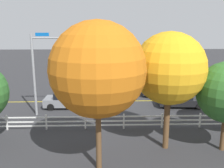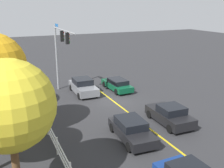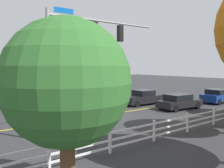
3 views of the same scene
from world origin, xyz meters
The scene contains 9 objects.
ground_plane centered at (0.00, 0.00, 0.00)m, with size 120.00×120.00×0.00m, color #2D2D30.
lane_center_stripe centered at (-4.00, 0.00, 0.00)m, with size 28.00×0.16×0.01m, color gold.
signal_assembly centered at (3.85, 3.85, 4.94)m, with size 7.27×0.38×7.02m.
car_1 centered at (2.90, -1.84, 0.62)m, with size 4.49×1.90×1.25m.
car_2 centered at (-6.43, -1.90, 0.70)m, with size 4.28×2.14×1.48m.
car_3 centered at (-7.39, 1.95, 0.68)m, with size 4.43×2.15×1.38m.
car_4 centered at (3.33, 1.83, 0.74)m, with size 4.52×2.10×1.54m.
white_rail_fence centered at (-3.00, 7.04, 0.60)m, with size 26.10×0.10×1.15m.
tree_0 centered at (-10.79, 9.59, 4.81)m, with size 3.91×3.91×6.78m.
Camera 2 is at (-21.85, 9.94, 8.78)m, focal length 42.77 mm.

